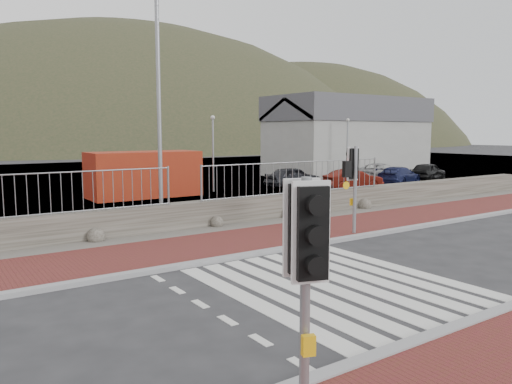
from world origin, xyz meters
TOP-DOWN VIEW (x-y plane):
  - ground at (0.00, 0.00)m, footprint 220.00×220.00m
  - sidewalk_far at (0.00, 4.50)m, footprint 40.00×3.00m
  - kerb_near at (0.00, -3.00)m, footprint 40.00×0.25m
  - kerb_far at (0.00, 3.00)m, footprint 40.00×0.25m
  - zebra_crossing at (-0.00, 0.00)m, footprint 4.62×5.60m
  - gravel_strip at (0.00, 6.50)m, footprint 40.00×1.50m
  - stone_wall at (0.00, 7.30)m, footprint 40.00×0.60m
  - railing at (0.00, 7.15)m, footprint 18.07×0.07m
  - quay at (0.00, 27.90)m, footprint 120.00×40.00m
  - harbor_building at (20.00, 19.90)m, footprint 12.20×6.20m
  - hills_backdrop at (6.74, 87.90)m, footprint 254.00×90.00m
  - traffic_signal_near at (-3.99, -3.74)m, footprint 0.46×0.36m
  - traffic_signal_far at (3.95, 3.38)m, footprint 0.68×0.28m
  - streetlight at (-0.31, 8.10)m, footprint 1.69×0.22m
  - shipping_container at (2.15, 16.12)m, footprint 5.44×2.27m
  - car_a at (11.02, 15.28)m, footprint 3.54×1.43m
  - car_b at (13.26, 12.61)m, footprint 3.57×1.93m
  - car_c at (17.18, 12.60)m, footprint 4.20×2.71m
  - car_d at (18.26, 15.05)m, footprint 4.52×2.81m
  - car_e at (20.81, 13.23)m, footprint 3.84×2.38m

SIDE VIEW (x-z plane):
  - hills_backdrop at x=6.74m, z-range -73.05..26.95m
  - ground at x=0.00m, z-range 0.00..0.00m
  - quay at x=0.00m, z-range -0.25..0.25m
  - zebra_crossing at x=0.00m, z-range 0.00..0.01m
  - gravel_strip at x=0.00m, z-range 0.00..0.06m
  - sidewalk_far at x=0.00m, z-range 0.00..0.08m
  - kerb_near at x=0.00m, z-range -0.01..0.11m
  - kerb_far at x=0.00m, z-range -0.01..0.11m
  - stone_wall at x=0.00m, z-range 0.00..0.90m
  - car_b at x=13.26m, z-range 0.00..1.12m
  - car_c at x=17.18m, z-range 0.00..1.13m
  - car_d at x=18.26m, z-range 0.00..1.17m
  - car_a at x=11.02m, z-range 0.00..1.20m
  - car_e at x=20.81m, z-range 0.00..1.22m
  - shipping_container at x=2.15m, z-range 0.00..2.27m
  - railing at x=0.00m, z-range 1.21..2.43m
  - traffic_signal_near at x=-3.99m, z-range 0.61..3.40m
  - traffic_signal_far at x=3.95m, z-range 0.64..3.45m
  - harbor_building at x=20.00m, z-range 0.03..5.83m
  - streetlight at x=-0.31m, z-range 0.50..8.48m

